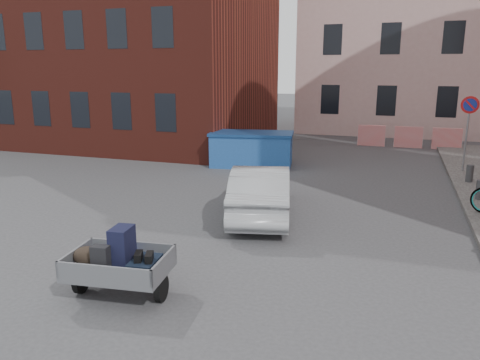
% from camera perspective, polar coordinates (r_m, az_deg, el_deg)
% --- Properties ---
extents(ground, '(120.00, 120.00, 0.00)m').
position_cam_1_polar(ground, '(10.02, -4.33, -8.32)').
color(ground, '#38383A').
rests_on(ground, ground).
extents(building_pink, '(16.00, 8.00, 14.00)m').
position_cam_1_polar(building_pink, '(30.81, 24.21, 18.52)').
color(building_pink, '#C59D98').
rests_on(building_pink, ground).
extents(far_building, '(6.00, 6.00, 8.00)m').
position_cam_1_polar(far_building, '(38.65, -19.65, 13.18)').
color(far_building, maroon).
rests_on(far_building, ground).
extents(no_parking_sign, '(0.60, 0.09, 2.65)m').
position_cam_1_polar(no_parking_sign, '(18.26, 26.09, 6.80)').
color(no_parking_sign, gray).
rests_on(no_parking_sign, sidewalk).
extents(barriers, '(4.70, 0.18, 1.00)m').
position_cam_1_polar(barriers, '(23.77, 19.83, 4.94)').
color(barriers, red).
rests_on(barriers, ground).
extents(trailer, '(1.72, 1.89, 1.20)m').
position_cam_1_polar(trailer, '(8.04, -14.60, -9.70)').
color(trailer, black).
rests_on(trailer, ground).
extents(dumpster, '(3.37, 2.11, 1.32)m').
position_cam_1_polar(dumpster, '(18.09, 1.43, 3.80)').
color(dumpster, '#2255A6').
rests_on(dumpster, ground).
extents(silver_car, '(2.33, 4.27, 1.34)m').
position_cam_1_polar(silver_car, '(11.90, 2.57, -1.36)').
color(silver_car, '#9C9FA3').
rests_on(silver_car, ground).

